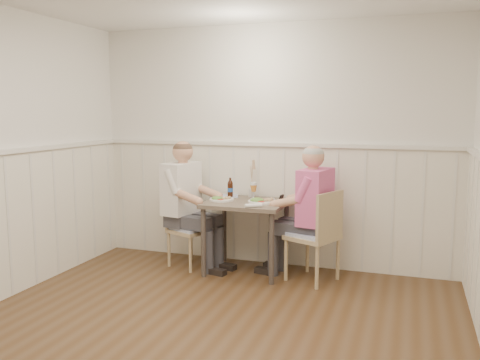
{
  "coord_description": "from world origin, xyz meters",
  "views": [
    {
      "loc": [
        1.44,
        -3.07,
        1.69
      ],
      "look_at": [
        -0.16,
        1.64,
        1.0
      ],
      "focal_mm": 38.0,
      "sensor_mm": 36.0,
      "label": 1
    }
  ],
  "objects_px": {
    "chair_right": "(317,233)",
    "man_in_pink": "(311,223)",
    "chair_left": "(187,225)",
    "beer_bottle": "(230,189)",
    "diner_cream": "(185,213)",
    "grass_vase": "(251,179)",
    "dining_table": "(246,212)"
  },
  "relations": [
    {
      "from": "grass_vase",
      "to": "beer_bottle",
      "type": "bearing_deg",
      "value": -153.05
    },
    {
      "from": "chair_left",
      "to": "man_in_pink",
      "type": "distance_m",
      "value": 1.36
    },
    {
      "from": "chair_left",
      "to": "diner_cream",
      "type": "height_order",
      "value": "diner_cream"
    },
    {
      "from": "diner_cream",
      "to": "grass_vase",
      "type": "relative_size",
      "value": 3.24
    },
    {
      "from": "grass_vase",
      "to": "chair_left",
      "type": "bearing_deg",
      "value": -156.38
    },
    {
      "from": "beer_bottle",
      "to": "grass_vase",
      "type": "relative_size",
      "value": 0.5
    },
    {
      "from": "chair_right",
      "to": "chair_left",
      "type": "relative_size",
      "value": 1.11
    },
    {
      "from": "diner_cream",
      "to": "grass_vase",
      "type": "distance_m",
      "value": 0.81
    },
    {
      "from": "chair_right",
      "to": "man_in_pink",
      "type": "xyz_separation_m",
      "value": [
        -0.08,
        0.06,
        0.08
      ]
    },
    {
      "from": "dining_table",
      "to": "beer_bottle",
      "type": "height_order",
      "value": "beer_bottle"
    },
    {
      "from": "chair_right",
      "to": "beer_bottle",
      "type": "height_order",
      "value": "beer_bottle"
    },
    {
      "from": "dining_table",
      "to": "grass_vase",
      "type": "distance_m",
      "value": 0.42
    },
    {
      "from": "dining_table",
      "to": "beer_bottle",
      "type": "bearing_deg",
      "value": 142.51
    },
    {
      "from": "dining_table",
      "to": "chair_left",
      "type": "bearing_deg",
      "value": 179.19
    },
    {
      "from": "dining_table",
      "to": "chair_left",
      "type": "xyz_separation_m",
      "value": [
        -0.68,
        0.01,
        -0.2
      ]
    },
    {
      "from": "chair_left",
      "to": "grass_vase",
      "type": "relative_size",
      "value": 1.92
    },
    {
      "from": "dining_table",
      "to": "grass_vase",
      "type": "bearing_deg",
      "value": 98.19
    },
    {
      "from": "dining_table",
      "to": "diner_cream",
      "type": "relative_size",
      "value": 0.59
    },
    {
      "from": "dining_table",
      "to": "chair_left",
      "type": "height_order",
      "value": "chair_left"
    },
    {
      "from": "dining_table",
      "to": "chair_right",
      "type": "xyz_separation_m",
      "value": [
        0.76,
        -0.07,
        -0.15
      ]
    },
    {
      "from": "chair_right",
      "to": "beer_bottle",
      "type": "distance_m",
      "value": 1.09
    },
    {
      "from": "chair_right",
      "to": "man_in_pink",
      "type": "height_order",
      "value": "man_in_pink"
    },
    {
      "from": "chair_right",
      "to": "diner_cream",
      "type": "relative_size",
      "value": 0.66
    },
    {
      "from": "chair_left",
      "to": "grass_vase",
      "type": "xyz_separation_m",
      "value": [
        0.64,
        0.28,
        0.5
      ]
    },
    {
      "from": "chair_right",
      "to": "chair_left",
      "type": "distance_m",
      "value": 1.44
    },
    {
      "from": "man_in_pink",
      "to": "grass_vase",
      "type": "relative_size",
      "value": 3.2
    },
    {
      "from": "chair_left",
      "to": "diner_cream",
      "type": "relative_size",
      "value": 0.59
    },
    {
      "from": "diner_cream",
      "to": "grass_vase",
      "type": "height_order",
      "value": "diner_cream"
    },
    {
      "from": "chair_left",
      "to": "beer_bottle",
      "type": "distance_m",
      "value": 0.62
    },
    {
      "from": "beer_bottle",
      "to": "man_in_pink",
      "type": "bearing_deg",
      "value": -11.82
    },
    {
      "from": "man_in_pink",
      "to": "diner_cream",
      "type": "relative_size",
      "value": 0.99
    },
    {
      "from": "diner_cream",
      "to": "man_in_pink",
      "type": "bearing_deg",
      "value": -0.16
    }
  ]
}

